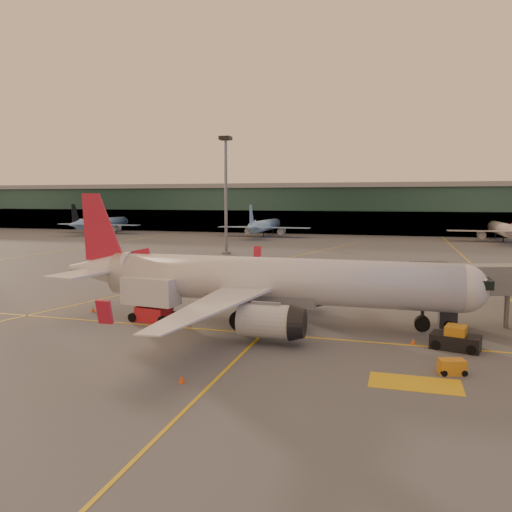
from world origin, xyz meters
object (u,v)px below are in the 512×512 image
(main_airplane, at_px, (260,282))
(gpu_cart, at_px, (452,367))
(pushback_tug, at_px, (455,340))
(catering_truck, at_px, (152,296))

(main_airplane, relative_size, gpu_cart, 20.78)
(gpu_cart, height_order, pushback_tug, pushback_tug)
(catering_truck, bearing_deg, pushback_tug, 2.80)
(main_airplane, xyz_separation_m, pushback_tug, (17.63, -3.90, -3.36))
(pushback_tug, bearing_deg, main_airplane, -177.71)
(catering_truck, bearing_deg, main_airplane, 17.07)
(main_airplane, distance_m, catering_truck, 11.09)
(main_airplane, distance_m, gpu_cart, 19.96)
(catering_truck, xyz_separation_m, gpu_cart, (27.58, -8.18, -2.00))
(gpu_cart, relative_size, pushback_tug, 0.49)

